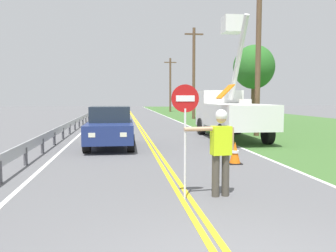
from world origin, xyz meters
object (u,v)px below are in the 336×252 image
flagger_worker (220,147)px  roadside_tree_verge (254,67)px  utility_bucket_truck (229,110)px  utility_pole_near (258,49)px  stop_sign_paddle (185,116)px  utility_pole_far (170,84)px  traffic_cone_lead (235,153)px  utility_pole_mid (194,72)px  oncoming_sedan_nearest (110,127)px

flagger_worker → roadside_tree_verge: 19.25m
utility_bucket_truck → utility_pole_near: bearing=21.1°
stop_sign_paddle → utility_pole_far: 43.40m
utility_pole_near → utility_pole_far: utility_pole_near is taller
traffic_cone_lead → roadside_tree_verge: (6.16, 14.00, 3.93)m
utility_bucket_truck → utility_pole_far: utility_pole_far is taller
stop_sign_paddle → utility_pole_mid: utility_pole_mid is taller
utility_bucket_truck → roadside_tree_verge: size_ratio=1.16×
utility_pole_mid → traffic_cone_lead: utility_pole_mid is taller
oncoming_sedan_nearest → flagger_worker: bearing=-71.7°
utility_pole_near → utility_pole_mid: 15.07m
flagger_worker → stop_sign_paddle: 1.02m
utility_pole_near → traffic_cone_lead: bearing=-116.8°
stop_sign_paddle → utility_pole_mid: bearing=77.5°
utility_bucket_truck → utility_pole_far: bearing=87.0°
utility_pole_mid → roadside_tree_verge: 8.89m
utility_bucket_truck → utility_pole_near: (1.80, 0.69, 3.19)m
utility_pole_mid → roadside_tree_verge: (2.67, -8.48, -0.27)m
flagger_worker → traffic_cone_lead: (1.47, 3.36, -0.71)m
stop_sign_paddle → traffic_cone_lead: stop_sign_paddle is taller
flagger_worker → traffic_cone_lead: size_ratio=2.61×
stop_sign_paddle → utility_pole_mid: (5.74, 25.93, 2.83)m
stop_sign_paddle → traffic_cone_lead: (2.24, 3.45, -1.37)m
utility_pole_far → utility_bucket_truck: bearing=-93.0°
traffic_cone_lead → flagger_worker: bearing=-113.7°
utility_bucket_truck → roadside_tree_verge: bearing=60.0°
flagger_worker → oncoming_sedan_nearest: bearing=108.3°
flagger_worker → utility_pole_far: bearing=83.2°
utility_pole_mid → flagger_worker: bearing=-100.9°
oncoming_sedan_nearest → utility_pole_far: 36.31m
stop_sign_paddle → utility_bucket_truck: 11.01m
utility_pole_near → traffic_cone_lead: utility_pole_near is taller
utility_bucket_truck → utility_pole_mid: 16.14m
traffic_cone_lead → roadside_tree_verge: 15.80m
utility_pole_far → flagger_worker: bearing=-96.8°
utility_pole_mid → roadside_tree_verge: size_ratio=1.48×
roadside_tree_verge → traffic_cone_lead: bearing=-113.8°
stop_sign_paddle → utility_pole_near: utility_pole_near is taller
utility_pole_far → traffic_cone_lead: size_ratio=11.08×
oncoming_sedan_nearest → traffic_cone_lead: 5.74m
utility_pole_far → traffic_cone_lead: utility_pole_far is taller
flagger_worker → utility_pole_near: size_ratio=0.21×
oncoming_sedan_nearest → roadside_tree_verge: size_ratio=0.70×
utility_pole_far → traffic_cone_lead: bearing=-95.3°
oncoming_sedan_nearest → utility_bucket_truck: bearing=23.7°
utility_pole_near → roadside_tree_verge: bearing=69.9°
stop_sign_paddle → utility_pole_mid: 26.71m
stop_sign_paddle → oncoming_sedan_nearest: (-1.72, 7.57, -0.88)m
stop_sign_paddle → utility_pole_near: 12.75m
stop_sign_paddle → roadside_tree_verge: 19.54m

